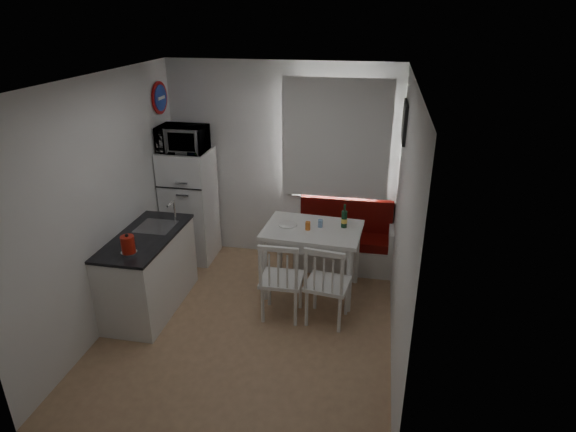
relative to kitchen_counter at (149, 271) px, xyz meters
name	(u,v)px	position (x,y,z in m)	size (l,w,h in m)	color
floor	(250,325)	(1.20, -0.16, -0.46)	(3.00, 3.50, 0.02)	#A67D58
ceiling	(241,79)	(1.20, -0.16, 2.14)	(3.00, 3.50, 0.02)	white
wall_back	(282,164)	(1.20, 1.59, 0.84)	(3.00, 0.02, 2.60)	white
wall_front	(174,319)	(1.20, -1.91, 0.84)	(3.00, 0.02, 2.60)	white
wall_left	(106,205)	(-0.30, -0.16, 0.84)	(0.02, 3.50, 2.60)	white
wall_right	(403,228)	(2.70, -0.16, 0.84)	(0.02, 3.50, 2.60)	white
window	(336,142)	(1.90, 1.56, 1.17)	(1.22, 0.06, 1.47)	white
curtain	(336,140)	(1.90, 1.49, 1.22)	(1.35, 0.02, 1.50)	white
kitchen_counter	(149,271)	(0.00, 0.00, 0.00)	(0.62, 1.32, 1.16)	white
wall_sign	(160,98)	(-0.27, 1.29, 1.69)	(0.40, 0.40, 0.03)	#19369B
picture_frame	(404,122)	(2.67, 0.94, 1.59)	(0.04, 0.52, 0.42)	black
bench	(344,246)	(2.08, 1.35, -0.16)	(1.26, 0.48, 0.90)	white
dining_table	(313,236)	(1.75, 0.67, 0.28)	(1.16, 0.85, 0.83)	white
chair_left	(280,273)	(1.50, 0.01, 0.13)	(0.45, 0.43, 0.51)	white
chair_right	(327,278)	(2.00, 0.01, 0.13)	(0.50, 0.48, 0.51)	white
fridge	(190,205)	(0.02, 1.24, 0.30)	(0.60, 0.60, 1.51)	white
microwave	(183,139)	(0.02, 1.19, 1.22)	(0.59, 0.40, 0.33)	white
kettle	(128,244)	(0.05, -0.43, 0.55)	(0.16, 0.16, 0.22)	#AE1B0D
wine_bottle	(344,216)	(2.10, 0.77, 0.52)	(0.07, 0.07, 0.28)	#123920
drinking_glass_orange	(308,226)	(1.70, 0.62, 0.43)	(0.06, 0.06, 0.10)	orange
drinking_glass_blue	(320,223)	(1.83, 0.72, 0.42)	(0.06, 0.06, 0.09)	#7194C1
plate	(288,225)	(1.45, 0.69, 0.39)	(0.22, 0.22, 0.02)	white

